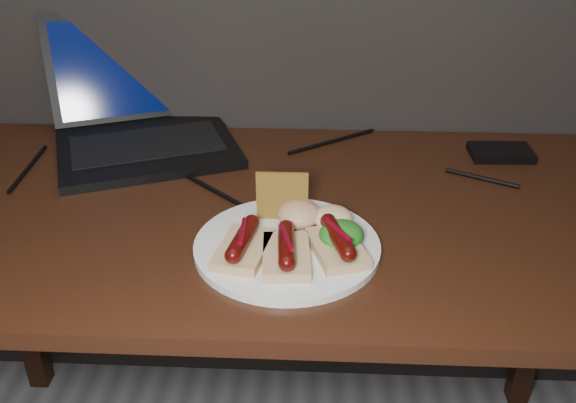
# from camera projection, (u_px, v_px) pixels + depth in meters

# --- Properties ---
(desk) EXTENTS (1.40, 0.70, 0.75)m
(desk) POSITION_uv_depth(u_px,v_px,m) (261.00, 248.00, 1.17)
(desk) COLOR #36180D
(desk) RESTS_ON ground
(laptop) EXTENTS (0.46, 0.48, 0.25)m
(laptop) POSITION_uv_depth(u_px,v_px,m) (141.00, 119.00, 1.35)
(laptop) COLOR black
(laptop) RESTS_ON desk
(hard_drive) EXTENTS (0.12, 0.08, 0.02)m
(hard_drive) POSITION_uv_depth(u_px,v_px,m) (501.00, 153.00, 1.31)
(hard_drive) COLOR black
(hard_drive) RESTS_ON desk
(desk_cables) EXTENTS (0.95, 0.36, 0.01)m
(desk_cables) POSITION_uv_depth(u_px,v_px,m) (251.00, 166.00, 1.26)
(desk_cables) COLOR black
(desk_cables) RESTS_ON desk
(plate) EXTENTS (0.36, 0.36, 0.01)m
(plate) POSITION_uv_depth(u_px,v_px,m) (287.00, 246.00, 1.01)
(plate) COLOR silver
(plate) RESTS_ON desk
(bread_sausage_left) EXTENTS (0.09, 0.13, 0.04)m
(bread_sausage_left) POSITION_uv_depth(u_px,v_px,m) (243.00, 245.00, 0.97)
(bread_sausage_left) COLOR #DFC183
(bread_sausage_left) RESTS_ON plate
(bread_sausage_center) EXTENTS (0.08, 0.12, 0.04)m
(bread_sausage_center) POSITION_uv_depth(u_px,v_px,m) (286.00, 251.00, 0.95)
(bread_sausage_center) COLOR #DFC183
(bread_sausage_center) RESTS_ON plate
(bread_sausage_right) EXTENTS (0.10, 0.13, 0.04)m
(bread_sausage_right) POSITION_uv_depth(u_px,v_px,m) (337.00, 243.00, 0.97)
(bread_sausage_right) COLOR #DFC183
(bread_sausage_right) RESTS_ON plate
(crispbread) EXTENTS (0.09, 0.01, 0.08)m
(crispbread) POSITION_uv_depth(u_px,v_px,m) (282.00, 196.00, 1.05)
(crispbread) COLOR olive
(crispbread) RESTS_ON plate
(salad_greens) EXTENTS (0.07, 0.07, 0.04)m
(salad_greens) POSITION_uv_depth(u_px,v_px,m) (341.00, 235.00, 0.99)
(salad_greens) COLOR #1A5010
(salad_greens) RESTS_ON plate
(salsa_mound) EXTENTS (0.07, 0.07, 0.04)m
(salsa_mound) POSITION_uv_depth(u_px,v_px,m) (299.00, 214.00, 1.04)
(salsa_mound) COLOR #A02810
(salsa_mound) RESTS_ON plate
(coleslaw_mound) EXTENTS (0.06, 0.06, 0.04)m
(coleslaw_mound) POSITION_uv_depth(u_px,v_px,m) (333.00, 218.00, 1.04)
(coleslaw_mound) COLOR beige
(coleslaw_mound) RESTS_ON plate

